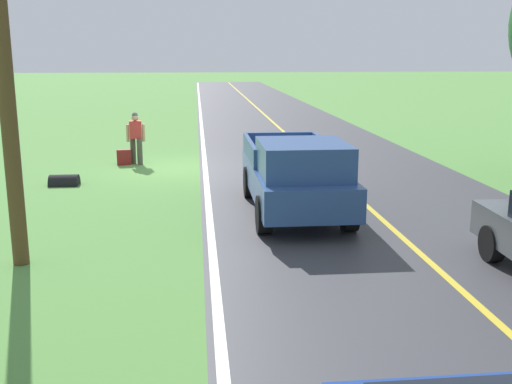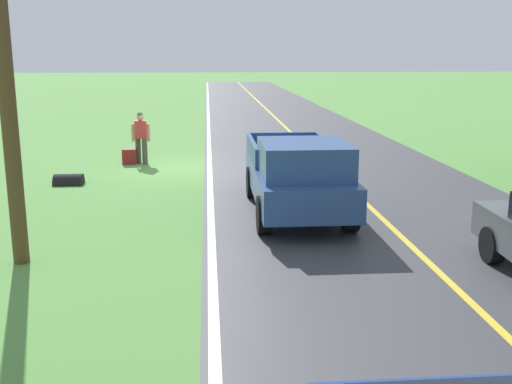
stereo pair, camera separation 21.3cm
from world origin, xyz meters
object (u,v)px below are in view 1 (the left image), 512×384
object	(u,v)px
hitchhiker_walking	(136,135)
utility_pole_roadside	(1,35)
suitcase_carried	(124,157)
pickup_truck_passing	(296,174)

from	to	relation	value
hitchhiker_walking	utility_pole_roadside	world-z (taller)	utility_pole_roadside
hitchhiker_walking	suitcase_carried	world-z (taller)	hitchhiker_walking
suitcase_carried	hitchhiker_walking	bearing A→B (deg)	100.86
utility_pole_roadside	suitcase_carried	bearing A→B (deg)	-94.15
suitcase_carried	pickup_truck_passing	bearing A→B (deg)	29.17
suitcase_carried	utility_pole_roadside	world-z (taller)	utility_pole_roadside
hitchhiker_walking	suitcase_carried	distance (m)	0.84
hitchhiker_walking	pickup_truck_passing	bearing A→B (deg)	121.19
suitcase_carried	utility_pole_roadside	xyz separation A→B (m)	(0.71, 9.85, 3.69)
hitchhiker_walking	pickup_truck_passing	xyz separation A→B (m)	(-4.29, 7.08, -0.01)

